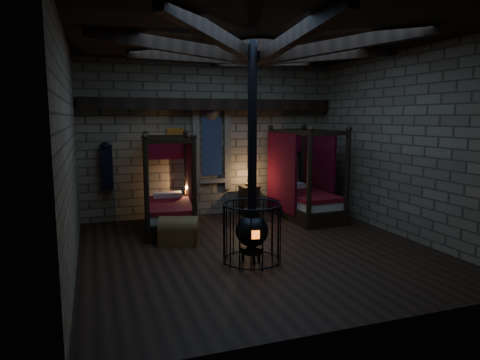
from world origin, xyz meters
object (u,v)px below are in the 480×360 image
object	(u,v)px
bed_right	(304,196)
trunk_right	(316,214)
trunk_left	(179,231)
stove	(252,228)
bed_left	(169,207)

from	to	relation	value
bed_right	trunk_right	distance (m)	0.82
trunk_left	stove	distance (m)	1.99
bed_left	stove	size ratio (longest dim) A/B	0.56
stove	bed_left	bearing A→B (deg)	118.67
bed_right	trunk_left	size ratio (longest dim) A/B	2.49
stove	bed_right	bearing A→B (deg)	57.14
bed_left	trunk_right	size ratio (longest dim) A/B	2.64
trunk_left	trunk_right	world-z (taller)	trunk_left
trunk_left	bed_right	bearing A→B (deg)	37.51
bed_right	trunk_right	size ratio (longest dim) A/B	2.75
trunk_right	bed_left	bearing A→B (deg)	-167.01
trunk_left	trunk_right	xyz separation A→B (m)	(3.67, 0.57, -0.03)
bed_right	stove	xyz separation A→B (m)	(-2.62, -2.94, 0.07)
stove	trunk_left	bearing A→B (deg)	132.31
trunk_left	stove	size ratio (longest dim) A/B	0.24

